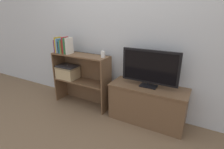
{
  "coord_description": "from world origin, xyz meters",
  "views": [
    {
      "loc": [
        1.13,
        -1.9,
        1.44
      ],
      "look_at": [
        0.0,
        0.14,
        0.61
      ],
      "focal_mm": 28.0,
      "sensor_mm": 36.0,
      "label": 1
    }
  ],
  "objects_px": {
    "book_charcoal": "(61,47)",
    "book_mustard": "(58,45)",
    "book_olive": "(64,47)",
    "book_ivory": "(69,46)",
    "book_forest": "(67,46)",
    "storage_basket_left": "(68,72)",
    "book_plum": "(57,46)",
    "tv_stand": "(147,104)",
    "book_skyblue": "(59,46)",
    "book_crimson": "(65,45)",
    "book_teal": "(62,46)",
    "baby_monitor": "(103,54)",
    "tv": "(150,68)",
    "laptop": "(67,66)"
  },
  "relations": [
    {
      "from": "book_mustard",
      "to": "storage_basket_left",
      "type": "bearing_deg",
      "value": 10.58
    },
    {
      "from": "book_charcoal",
      "to": "book_mustard",
      "type": "bearing_deg",
      "value": 180.0
    },
    {
      "from": "book_olive",
      "to": "laptop",
      "type": "distance_m",
      "value": 0.32
    },
    {
      "from": "tv",
      "to": "book_mustard",
      "type": "xyz_separation_m",
      "value": [
        -1.48,
        -0.09,
        0.18
      ]
    },
    {
      "from": "book_plum",
      "to": "book_crimson",
      "type": "relative_size",
      "value": 0.8
    },
    {
      "from": "storage_basket_left",
      "to": "book_charcoal",
      "type": "bearing_deg",
      "value": -161.68
    },
    {
      "from": "book_forest",
      "to": "book_crimson",
      "type": "bearing_deg",
      "value": 180.0
    },
    {
      "from": "book_plum",
      "to": "storage_basket_left",
      "type": "bearing_deg",
      "value": 8.7
    },
    {
      "from": "book_teal",
      "to": "tv_stand",
      "type": "bearing_deg",
      "value": 3.56
    },
    {
      "from": "book_mustard",
      "to": "baby_monitor",
      "type": "distance_m",
      "value": 0.82
    },
    {
      "from": "tv_stand",
      "to": "book_charcoal",
      "type": "distance_m",
      "value": 1.58
    },
    {
      "from": "book_olive",
      "to": "book_forest",
      "type": "relative_size",
      "value": 0.84
    },
    {
      "from": "book_mustard",
      "to": "book_charcoal",
      "type": "xyz_separation_m",
      "value": [
        0.06,
        0.0,
        -0.03
      ]
    },
    {
      "from": "book_mustard",
      "to": "laptop",
      "type": "bearing_deg",
      "value": 10.58
    },
    {
      "from": "book_plum",
      "to": "storage_basket_left",
      "type": "relative_size",
      "value": 0.61
    },
    {
      "from": "book_plum",
      "to": "baby_monitor",
      "type": "relative_size",
      "value": 1.65
    },
    {
      "from": "book_teal",
      "to": "book_crimson",
      "type": "relative_size",
      "value": 0.83
    },
    {
      "from": "book_crimson",
      "to": "book_ivory",
      "type": "xyz_separation_m",
      "value": [
        0.08,
        0.0,
        -0.0
      ]
    },
    {
      "from": "book_olive",
      "to": "book_ivory",
      "type": "bearing_deg",
      "value": 0.0
    },
    {
      "from": "book_forest",
      "to": "storage_basket_left",
      "type": "bearing_deg",
      "value": 156.99
    },
    {
      "from": "book_teal",
      "to": "baby_monitor",
      "type": "height_order",
      "value": "book_teal"
    },
    {
      "from": "tv",
      "to": "baby_monitor",
      "type": "xyz_separation_m",
      "value": [
        -0.67,
        -0.05,
        0.11
      ]
    },
    {
      "from": "tv",
      "to": "book_charcoal",
      "type": "relative_size",
      "value": 4.07
    },
    {
      "from": "tv",
      "to": "book_crimson",
      "type": "xyz_separation_m",
      "value": [
        -1.33,
        -0.09,
        0.19
      ]
    },
    {
      "from": "tv_stand",
      "to": "tv",
      "type": "bearing_deg",
      "value": -90.0
    },
    {
      "from": "book_crimson",
      "to": "storage_basket_left",
      "type": "relative_size",
      "value": 0.76
    },
    {
      "from": "baby_monitor",
      "to": "book_charcoal",
      "type": "bearing_deg",
      "value": -176.97
    },
    {
      "from": "book_mustard",
      "to": "book_forest",
      "type": "distance_m",
      "value": 0.19
    },
    {
      "from": "book_skyblue",
      "to": "baby_monitor",
      "type": "bearing_deg",
      "value": 2.92
    },
    {
      "from": "book_mustard",
      "to": "book_ivory",
      "type": "height_order",
      "value": "book_ivory"
    },
    {
      "from": "storage_basket_left",
      "to": "book_forest",
      "type": "bearing_deg",
      "value": -23.01
    },
    {
      "from": "book_plum",
      "to": "book_olive",
      "type": "bearing_deg",
      "value": 0.0
    },
    {
      "from": "book_plum",
      "to": "book_skyblue",
      "type": "height_order",
      "value": "book_skyblue"
    },
    {
      "from": "book_skyblue",
      "to": "book_crimson",
      "type": "height_order",
      "value": "book_crimson"
    },
    {
      "from": "book_plum",
      "to": "book_skyblue",
      "type": "relative_size",
      "value": 0.91
    },
    {
      "from": "laptop",
      "to": "tv_stand",
      "type": "bearing_deg",
      "value": 2.62
    },
    {
      "from": "book_plum",
      "to": "book_ivory",
      "type": "relative_size",
      "value": 0.82
    },
    {
      "from": "tv",
      "to": "book_charcoal",
      "type": "bearing_deg",
      "value": -176.58
    },
    {
      "from": "tv_stand",
      "to": "storage_basket_left",
      "type": "distance_m",
      "value": 1.38
    },
    {
      "from": "tv_stand",
      "to": "book_mustard",
      "type": "distance_m",
      "value": 1.64
    },
    {
      "from": "book_plum",
      "to": "book_mustard",
      "type": "height_order",
      "value": "book_mustard"
    },
    {
      "from": "book_plum",
      "to": "book_olive",
      "type": "height_order",
      "value": "same"
    },
    {
      "from": "book_skyblue",
      "to": "book_charcoal",
      "type": "distance_m",
      "value": 0.03
    },
    {
      "from": "book_skyblue",
      "to": "book_teal",
      "type": "xyz_separation_m",
      "value": [
        0.06,
        -0.0,
        -0.01
      ]
    },
    {
      "from": "book_plum",
      "to": "book_ivory",
      "type": "distance_m",
      "value": 0.26
    },
    {
      "from": "book_teal",
      "to": "book_crimson",
      "type": "xyz_separation_m",
      "value": [
        0.06,
        0.0,
        0.02
      ]
    },
    {
      "from": "book_plum",
      "to": "laptop",
      "type": "relative_size",
      "value": 0.62
    },
    {
      "from": "book_forest",
      "to": "storage_basket_left",
      "type": "distance_m",
      "value": 0.44
    },
    {
      "from": "tv",
      "to": "book_ivory",
      "type": "xyz_separation_m",
      "value": [
        -1.25,
        -0.09,
        0.18
      ]
    },
    {
      "from": "book_mustard",
      "to": "book_olive",
      "type": "distance_m",
      "value": 0.12
    }
  ]
}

